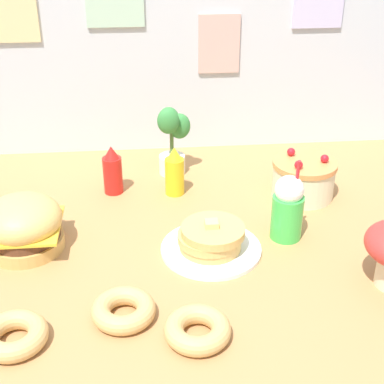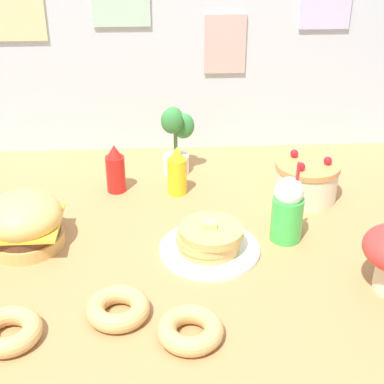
{
  "view_description": "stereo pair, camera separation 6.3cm",
  "coord_description": "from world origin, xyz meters",
  "px_view_note": "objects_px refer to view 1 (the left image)",
  "views": [
    {
      "loc": [
        -0.11,
        -1.59,
        1.12
      ],
      "look_at": [
        0.05,
        0.15,
        0.15
      ],
      "focal_mm": 53.28,
      "sensor_mm": 36.0,
      "label": 1
    },
    {
      "loc": [
        -0.05,
        -1.6,
        1.12
      ],
      "look_at": [
        0.05,
        0.15,
        0.15
      ],
      "focal_mm": 53.28,
      "sensor_mm": 36.0,
      "label": 2
    }
  ],
  "objects_px": {
    "mustard_bottle": "(175,172)",
    "potted_plant": "(172,137)",
    "pancake_stack": "(211,241)",
    "ketchup_bottle": "(113,171)",
    "donut_vanilla": "(197,329)",
    "donut_chocolate": "(123,310)",
    "donut_pink_glaze": "(14,335)",
    "layer_cake": "(303,178)",
    "cream_soda_cup": "(288,208)",
    "burger": "(23,225)"
  },
  "relations": [
    {
      "from": "cream_soda_cup",
      "to": "donut_pink_glaze",
      "type": "bearing_deg",
      "value": -152.2
    },
    {
      "from": "donut_chocolate",
      "to": "burger",
      "type": "bearing_deg",
      "value": 130.92
    },
    {
      "from": "burger",
      "to": "donut_chocolate",
      "type": "bearing_deg",
      "value": -49.08
    },
    {
      "from": "pancake_stack",
      "to": "ketchup_bottle",
      "type": "height_order",
      "value": "ketchup_bottle"
    },
    {
      "from": "layer_cake",
      "to": "cream_soda_cup",
      "type": "xyz_separation_m",
      "value": [
        -0.14,
        -0.29,
        0.04
      ]
    },
    {
      "from": "pancake_stack",
      "to": "donut_pink_glaze",
      "type": "relative_size",
      "value": 1.83
    },
    {
      "from": "mustard_bottle",
      "to": "potted_plant",
      "type": "bearing_deg",
      "value": 89.32
    },
    {
      "from": "mustard_bottle",
      "to": "donut_chocolate",
      "type": "xyz_separation_m",
      "value": [
        -0.2,
        -0.73,
        -0.06
      ]
    },
    {
      "from": "pancake_stack",
      "to": "donut_chocolate",
      "type": "height_order",
      "value": "pancake_stack"
    },
    {
      "from": "pancake_stack",
      "to": "cream_soda_cup",
      "type": "height_order",
      "value": "cream_soda_cup"
    },
    {
      "from": "donut_vanilla",
      "to": "potted_plant",
      "type": "height_order",
      "value": "potted_plant"
    },
    {
      "from": "layer_cake",
      "to": "potted_plant",
      "type": "height_order",
      "value": "potted_plant"
    },
    {
      "from": "burger",
      "to": "potted_plant",
      "type": "distance_m",
      "value": 0.76
    },
    {
      "from": "pancake_stack",
      "to": "donut_pink_glaze",
      "type": "height_order",
      "value": "pancake_stack"
    },
    {
      "from": "layer_cake",
      "to": "mustard_bottle",
      "type": "relative_size",
      "value": 1.25
    },
    {
      "from": "cream_soda_cup",
      "to": "donut_chocolate",
      "type": "distance_m",
      "value": 0.69
    },
    {
      "from": "donut_chocolate",
      "to": "potted_plant",
      "type": "bearing_deg",
      "value": 77.76
    },
    {
      "from": "ketchup_bottle",
      "to": "mustard_bottle",
      "type": "bearing_deg",
      "value": -7.77
    },
    {
      "from": "mustard_bottle",
      "to": "donut_vanilla",
      "type": "relative_size",
      "value": 1.08
    },
    {
      "from": "ketchup_bottle",
      "to": "mustard_bottle",
      "type": "distance_m",
      "value": 0.25
    },
    {
      "from": "ketchup_bottle",
      "to": "mustard_bottle",
      "type": "xyz_separation_m",
      "value": [
        0.25,
        -0.03,
        0.0
      ]
    },
    {
      "from": "mustard_bottle",
      "to": "donut_vanilla",
      "type": "bearing_deg",
      "value": -89.49
    },
    {
      "from": "pancake_stack",
      "to": "layer_cake",
      "type": "bearing_deg",
      "value": 40.93
    },
    {
      "from": "ketchup_bottle",
      "to": "mustard_bottle",
      "type": "height_order",
      "value": "same"
    },
    {
      "from": "donut_pink_glaze",
      "to": "potted_plant",
      "type": "height_order",
      "value": "potted_plant"
    },
    {
      "from": "donut_vanilla",
      "to": "donut_chocolate",
      "type": "bearing_deg",
      "value": 153.81
    },
    {
      "from": "donut_vanilla",
      "to": "potted_plant",
      "type": "xyz_separation_m",
      "value": [
        -0.01,
        1.02,
        0.13
      ]
    },
    {
      "from": "pancake_stack",
      "to": "ketchup_bottle",
      "type": "distance_m",
      "value": 0.57
    },
    {
      "from": "burger",
      "to": "mustard_bottle",
      "type": "distance_m",
      "value": 0.63
    },
    {
      "from": "burger",
      "to": "pancake_stack",
      "type": "xyz_separation_m",
      "value": [
        0.63,
        -0.08,
        -0.05
      ]
    },
    {
      "from": "mustard_bottle",
      "to": "cream_soda_cup",
      "type": "bearing_deg",
      "value": -43.88
    },
    {
      "from": "donut_chocolate",
      "to": "ketchup_bottle",
      "type": "bearing_deg",
      "value": 93.68
    },
    {
      "from": "mustard_bottle",
      "to": "pancake_stack",
      "type": "bearing_deg",
      "value": -77.38
    },
    {
      "from": "pancake_stack",
      "to": "donut_vanilla",
      "type": "height_order",
      "value": "pancake_stack"
    },
    {
      "from": "pancake_stack",
      "to": "mustard_bottle",
      "type": "xyz_separation_m",
      "value": [
        -0.09,
        0.42,
        0.05
      ]
    },
    {
      "from": "cream_soda_cup",
      "to": "potted_plant",
      "type": "relative_size",
      "value": 0.98
    },
    {
      "from": "donut_pink_glaze",
      "to": "ketchup_bottle",
      "type": "bearing_deg",
      "value": 73.71
    },
    {
      "from": "ketchup_bottle",
      "to": "donut_pink_glaze",
      "type": "distance_m",
      "value": 0.88
    },
    {
      "from": "burger",
      "to": "cream_soda_cup",
      "type": "xyz_separation_m",
      "value": [
        0.9,
        -0.01,
        0.03
      ]
    },
    {
      "from": "mustard_bottle",
      "to": "donut_chocolate",
      "type": "bearing_deg",
      "value": -105.03
    },
    {
      "from": "donut_pink_glaze",
      "to": "burger",
      "type": "bearing_deg",
      "value": 95.25
    },
    {
      "from": "potted_plant",
      "to": "layer_cake",
      "type": "bearing_deg",
      "value": -26.5
    },
    {
      "from": "layer_cake",
      "to": "cream_soda_cup",
      "type": "distance_m",
      "value": 0.32
    },
    {
      "from": "donut_vanilla",
      "to": "potted_plant",
      "type": "distance_m",
      "value": 1.03
    },
    {
      "from": "layer_cake",
      "to": "donut_vanilla",
      "type": "xyz_separation_m",
      "value": [
        -0.5,
        -0.77,
        -0.05
      ]
    },
    {
      "from": "pancake_stack",
      "to": "mustard_bottle",
      "type": "relative_size",
      "value": 1.7
    },
    {
      "from": "mustard_bottle",
      "to": "potted_plant",
      "type": "relative_size",
      "value": 0.66
    },
    {
      "from": "ketchup_bottle",
      "to": "donut_vanilla",
      "type": "bearing_deg",
      "value": -73.7
    },
    {
      "from": "layer_cake",
      "to": "donut_chocolate",
      "type": "xyz_separation_m",
      "value": [
        -0.7,
        -0.66,
        -0.05
      ]
    },
    {
      "from": "mustard_bottle",
      "to": "donut_pink_glaze",
      "type": "bearing_deg",
      "value": -121.31
    }
  ]
}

